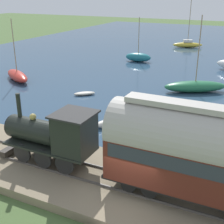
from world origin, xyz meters
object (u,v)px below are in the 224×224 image
Objects in this scene: sailboat_yellow at (188,44)px; rowboat_mid_harbor at (106,123)px; passenger_coach at (199,152)px; sailboat_red at (17,76)px; rowboat_off_pier at (84,93)px; steam_locomotive at (54,134)px; sailboat_green at (195,86)px; sailboat_teal at (138,57)px.

sailboat_yellow is 37.11m from rowboat_mid_harbor.
passenger_coach is 1.23× the size of sailboat_red.
sailboat_red is 3.23× the size of rowboat_off_pier.
sailboat_yellow is at bearing 3.77° from steam_locomotive.
sailboat_yellow is at bearing 9.58° from sailboat_red.
passenger_coach reaches higher than rowboat_mid_harbor.
passenger_coach is 26.56m from sailboat_red.
steam_locomotive is at bearing 126.46° from rowboat_mid_harbor.
rowboat_off_pier is at bearing -13.79° from rowboat_mid_harbor.
passenger_coach is 18.32m from rowboat_off_pier.
passenger_coach is at bearing -90.00° from steam_locomotive.
sailboat_green is at bearing -75.71° from rowboat_mid_harbor.
steam_locomotive is 20.50m from sailboat_red.
sailboat_green reaches higher than passenger_coach.
sailboat_red is at bearing 8.15° from rowboat_mid_harbor.
sailboat_red is 3.38× the size of rowboat_mid_harbor.
sailboat_green is (-25.54, -6.67, 0.02)m from sailboat_yellow.
steam_locomotive is 7.53m from passenger_coach.
sailboat_teal is 0.72× the size of sailboat_yellow.
steam_locomotive reaches higher than rowboat_off_pier.
sailboat_teal is at bearing 144.51° from sailboat_yellow.
rowboat_mid_harbor is (6.68, 0.30, -2.07)m from steam_locomotive.
sailboat_red reaches higher than passenger_coach.
sailboat_yellow reaches higher than steam_locomotive.
rowboat_mid_harbor is (-22.26, -6.16, -0.36)m from sailboat_teal.
rowboat_mid_harbor is at bearing 2.54° from steam_locomotive.
sailboat_red is at bearing 136.00° from sailboat_yellow.
rowboat_off_pier is 1.05× the size of rowboat_mid_harbor.
sailboat_teal is (28.93, 13.96, -2.42)m from passenger_coach.
steam_locomotive is 0.67× the size of sailboat_yellow.
steam_locomotive is at bearing 139.06° from sailboat_green.
sailboat_yellow reaches higher than rowboat_mid_harbor.
rowboat_off_pier is at bearing -66.13° from sailboat_red.
rowboat_mid_harbor is at bearing -84.03° from sailboat_red.
sailboat_green is (18.15, -3.80, -1.77)m from steam_locomotive.
rowboat_mid_harbor is (-11.48, 4.09, -0.30)m from sailboat_green.
sailboat_red is 19.35m from sailboat_green.
rowboat_mid_harbor reaches higher than rowboat_off_pier.
passenger_coach is (-0.00, -7.50, 0.71)m from steam_locomotive.
sailboat_red reaches higher than rowboat_mid_harbor.
sailboat_teal reaches higher than rowboat_off_pier.
steam_locomotive is 0.93× the size of sailboat_teal.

